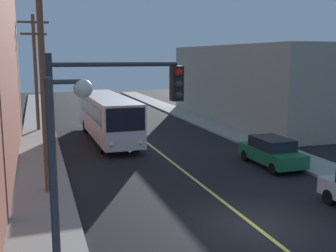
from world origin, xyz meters
TOP-DOWN VIEW (x-y plane):
  - ground_plane at (0.00, 0.00)m, footprint 120.00×120.00m
  - sidewalk_left at (-7.25, 10.00)m, footprint 2.50×90.00m
  - sidewalk_right at (7.25, 10.00)m, footprint 2.50×90.00m
  - lane_stripe_center at (0.00, 15.00)m, footprint 0.16×60.00m
  - building_right_warehouse at (14.49, 22.36)m, footprint 12.00×23.03m
  - city_bus at (-2.47, 17.17)m, footprint 2.81×12.20m
  - parked_car_green at (4.97, 6.99)m, footprint 1.84×4.41m
  - utility_pole_near at (-6.99, 5.88)m, footprint 2.40×0.28m
  - utility_pole_mid at (-7.27, 22.32)m, footprint 2.40×0.28m
  - traffic_signal_left_corner at (-5.41, -1.35)m, footprint 3.75×0.48m
  - street_lamp_left at (-6.83, -3.75)m, footprint 0.98×0.40m
  - fire_hydrant at (6.85, 7.51)m, footprint 0.44×0.26m

SIDE VIEW (x-z plane):
  - ground_plane at x=0.00m, z-range 0.00..0.00m
  - lane_stripe_center at x=0.00m, z-range 0.00..0.01m
  - sidewalk_left at x=-7.25m, z-range 0.00..0.15m
  - sidewalk_right at x=7.25m, z-range 0.00..0.15m
  - fire_hydrant at x=6.85m, z-range 0.16..1.00m
  - parked_car_green at x=4.97m, z-range 0.03..1.65m
  - city_bus at x=-2.47m, z-range 0.22..3.42m
  - building_right_warehouse at x=14.49m, z-range 0.00..7.01m
  - street_lamp_left at x=-6.83m, z-range 0.99..6.49m
  - traffic_signal_left_corner at x=-5.41m, z-range 1.30..7.30m
  - utility_pole_mid at x=-7.27m, z-range 0.63..9.76m
  - utility_pole_near at x=-6.99m, z-range 0.68..12.26m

